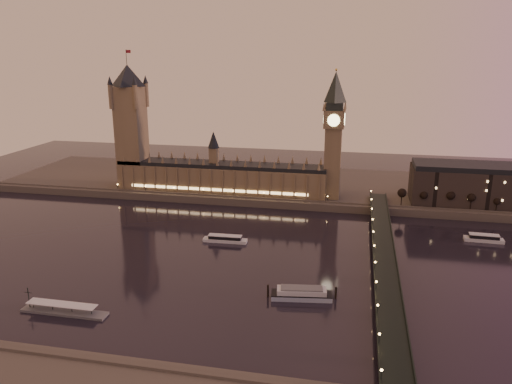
% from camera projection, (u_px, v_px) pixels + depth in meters
% --- Properties ---
extents(ground, '(700.00, 700.00, 0.00)m').
position_uv_depth(ground, '(232.00, 256.00, 310.75)').
color(ground, black).
rests_on(ground, ground).
extents(far_embankment, '(560.00, 130.00, 6.00)m').
position_uv_depth(far_embankment, '(307.00, 186.00, 459.54)').
color(far_embankment, '#423D35').
rests_on(far_embankment, ground).
extents(palace_of_westminster, '(180.00, 26.62, 52.00)m').
position_uv_depth(palace_of_westminster, '(221.00, 174.00, 426.59)').
color(palace_of_westminster, brown).
rests_on(palace_of_westminster, ground).
extents(victoria_tower, '(31.68, 31.68, 118.00)m').
position_uv_depth(victoria_tower, '(131.00, 120.00, 430.07)').
color(victoria_tower, brown).
rests_on(victoria_tower, ground).
extents(big_ben, '(17.68, 17.68, 104.00)m').
position_uv_depth(big_ben, '(334.00, 128.00, 396.75)').
color(big_ben, brown).
rests_on(big_ben, ground).
extents(westminster_bridge, '(13.20, 260.00, 15.30)m').
position_uv_depth(westminster_bridge, '(383.00, 260.00, 291.44)').
color(westminster_bridge, black).
rests_on(westminster_bridge, ground).
extents(bare_tree_0, '(5.82, 5.82, 11.83)m').
position_uv_depth(bare_tree_0, '(403.00, 195.00, 387.99)').
color(bare_tree_0, black).
rests_on(bare_tree_0, ground).
extents(bare_tree_1, '(5.82, 5.82, 11.83)m').
position_uv_depth(bare_tree_1, '(426.00, 196.00, 384.66)').
color(bare_tree_1, black).
rests_on(bare_tree_1, ground).
extents(bare_tree_2, '(5.82, 5.82, 11.83)m').
position_uv_depth(bare_tree_2, '(449.00, 198.00, 381.33)').
color(bare_tree_2, black).
rests_on(bare_tree_2, ground).
extents(bare_tree_3, '(5.82, 5.82, 11.83)m').
position_uv_depth(bare_tree_3, '(473.00, 199.00, 378.00)').
color(bare_tree_3, black).
rests_on(bare_tree_3, ground).
extents(bare_tree_4, '(5.82, 5.82, 11.83)m').
position_uv_depth(bare_tree_4, '(497.00, 200.00, 374.66)').
color(bare_tree_4, black).
rests_on(bare_tree_4, ground).
extents(cruise_boat_a, '(29.68, 7.43, 4.72)m').
position_uv_depth(cruise_boat_a, '(225.00, 239.00, 332.78)').
color(cruise_boat_a, silver).
rests_on(cruise_boat_a, ground).
extents(cruise_boat_c, '(25.20, 7.56, 5.00)m').
position_uv_depth(cruise_boat_c, '(484.00, 238.00, 333.64)').
color(cruise_boat_c, silver).
rests_on(cruise_boat_c, ground).
extents(moored_barge, '(35.70, 12.99, 6.61)m').
position_uv_depth(moored_barge, '(302.00, 294.00, 256.55)').
color(moored_barge, '#94A5BD').
rests_on(moored_barge, ground).
extents(pontoon_pier, '(43.74, 7.29, 11.66)m').
position_uv_depth(pontoon_pier, '(64.00, 311.00, 242.65)').
color(pontoon_pier, '#595B5E').
rests_on(pontoon_pier, ground).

